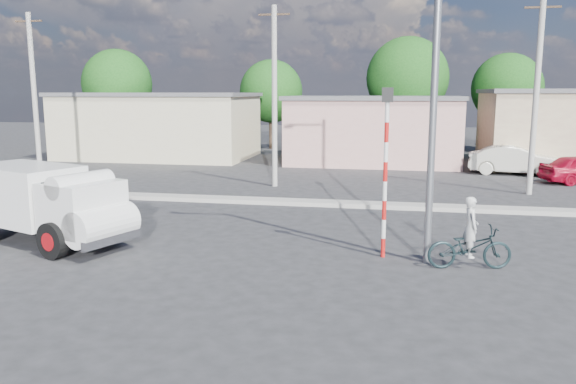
% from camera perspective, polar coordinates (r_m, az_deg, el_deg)
% --- Properties ---
extents(ground_plane, '(120.00, 120.00, 0.00)m').
position_cam_1_polar(ground_plane, '(13.97, -3.93, -7.60)').
color(ground_plane, '#29292B').
rests_on(ground_plane, ground).
extents(median, '(40.00, 0.80, 0.16)m').
position_cam_1_polar(median, '(21.54, 1.56, -1.06)').
color(median, '#99968E').
rests_on(median, ground).
extents(truck, '(5.58, 3.60, 2.17)m').
position_cam_1_polar(truck, '(17.12, -23.15, -0.95)').
color(truck, black).
rests_on(truck, ground).
extents(bicycle, '(2.12, 1.05, 1.07)m').
position_cam_1_polar(bicycle, '(14.37, 17.96, -5.36)').
color(bicycle, black).
rests_on(bicycle, ground).
extents(cyclist, '(0.44, 0.59, 1.48)m').
position_cam_1_polar(cyclist, '(14.32, 18.00, -4.56)').
color(cyclist, silver).
rests_on(cyclist, ground).
extents(car_cream, '(4.76, 2.16, 1.52)m').
position_cam_1_polar(car_cream, '(31.67, 22.01, 3.02)').
color(car_cream, beige).
rests_on(car_cream, ground).
extents(traffic_pole, '(0.28, 0.18, 4.36)m').
position_cam_1_polar(traffic_pole, '(14.45, 9.90, 3.40)').
color(traffic_pole, red).
rests_on(traffic_pole, ground).
extents(streetlight, '(2.34, 0.22, 9.00)m').
position_cam_1_polar(streetlight, '(14.09, 14.08, 12.73)').
color(streetlight, slate).
rests_on(streetlight, ground).
extents(building_row, '(37.80, 7.30, 4.44)m').
position_cam_1_polar(building_row, '(35.00, 7.19, 6.54)').
color(building_row, beige).
rests_on(building_row, ground).
extents(tree_row, '(43.62, 7.43, 8.42)m').
position_cam_1_polar(tree_row, '(41.31, 11.67, 10.91)').
color(tree_row, '#38281E').
rests_on(tree_row, ground).
extents(utility_poles, '(35.40, 0.24, 8.00)m').
position_cam_1_polar(utility_poles, '(24.85, 10.69, 9.51)').
color(utility_poles, '#99968E').
rests_on(utility_poles, ground).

